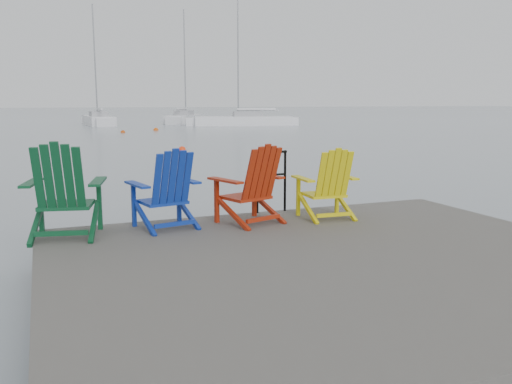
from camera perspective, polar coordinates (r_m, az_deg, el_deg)
name	(u,v)px	position (r m, az deg, el deg)	size (l,w,h in m)	color
ground	(341,303)	(5.91, 8.93, -11.47)	(400.00, 400.00, 0.00)	gray
dock	(342,271)	(5.79, 9.02, -8.26)	(6.00, 5.00, 1.40)	#2D2B28
handrail	(271,175)	(7.89, 1.62, 1.77)	(0.48, 0.04, 0.90)	black
chair_green	(63,190)	(6.76, -19.63, 0.16)	(1.03, 0.97, 1.13)	#0B4022
chair_blue	(166,189)	(6.94, -9.40, 0.31)	(0.91, 0.85, 1.01)	navy
chair_red	(252,184)	(7.13, -0.44, 0.80)	(0.98, 0.94, 1.04)	maroon
chair_yellow	(328,184)	(7.50, 7.58, 0.88)	(0.81, 0.75, 0.97)	#DAC90C
sailboat_near	(98,121)	(51.86, -16.26, 7.20)	(2.28, 7.97, 10.99)	silver
sailboat_mid	(185,119)	(54.72, -7.50, 7.59)	(5.68, 8.15, 11.24)	silver
sailboat_far	(244,121)	(48.59, -1.32, 7.44)	(8.85, 4.16, 11.81)	white
buoy_a	(182,150)	(24.02, -7.79, 4.40)	(0.33, 0.33, 0.33)	#F8360E
buoy_c	(156,130)	(40.92, -10.49, 6.40)	(0.39, 0.39, 0.39)	#DC520C
buoy_d	(123,133)	(38.51, -13.84, 6.10)	(0.32, 0.32, 0.32)	#BF430B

